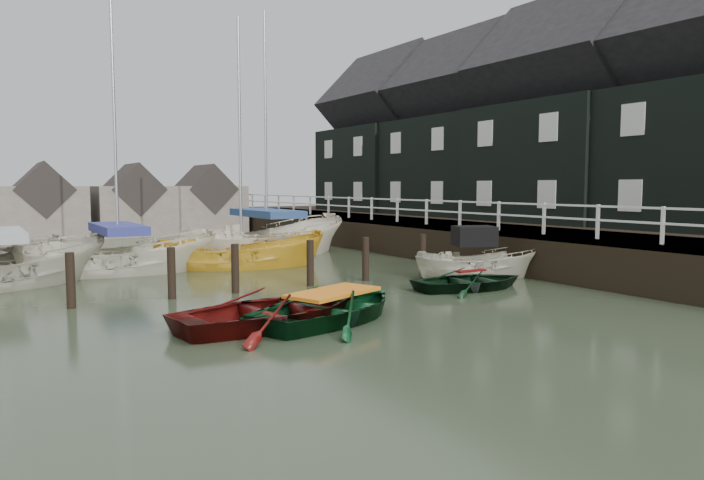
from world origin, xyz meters
TOP-DOWN VIEW (x-y plane):
  - ground at (0.00, 0.00)m, footprint 120.00×120.00m
  - pier at (9.48, 10.00)m, footprint 3.04×32.00m
  - land_strip at (15.00, 10.00)m, footprint 14.00×38.00m
  - quay_houses at (14.99, 8.66)m, footprint 6.52×28.14m
  - mooring_pilings at (-1.11, 3.00)m, footprint 13.72×0.22m
  - far_sheds at (0.83, 26.00)m, footprint 14.00×4.08m
  - rowboat_red at (-2.00, -1.41)m, footprint 4.80×3.68m
  - rowboat_green at (-0.64, -1.63)m, footprint 5.16×4.47m
  - rowboat_dkgreen at (4.99, 0.03)m, footprint 3.87×2.99m
  - motorboat at (6.60, 1.49)m, footprint 4.53×3.13m
  - sailboat_a at (-6.86, 7.68)m, footprint 7.26×4.87m
  - sailboat_b at (-3.21, 8.91)m, footprint 7.06×3.48m
  - sailboat_c at (1.05, 8.27)m, footprint 6.69×4.08m
  - sailboat_d at (3.31, 11.07)m, footprint 8.66×4.70m

SIDE VIEW (x-z plane):
  - ground at x=0.00m, z-range 0.00..0.00m
  - land_strip at x=15.00m, z-range -0.75..0.75m
  - rowboat_red at x=-2.00m, z-range -0.46..0.46m
  - rowboat_green at x=-0.64m, z-range -0.45..0.45m
  - rowboat_dkgreen at x=4.99m, z-range -0.37..0.37m
  - sailboat_c at x=1.05m, z-range -5.19..5.21m
  - sailboat_d at x=3.31m, z-range -5.89..6.00m
  - sailboat_a at x=-6.86m, z-range -5.76..5.88m
  - sailboat_b at x=-3.21m, z-range -5.93..6.05m
  - motorboat at x=6.60m, z-range -1.17..1.36m
  - mooring_pilings at x=-1.11m, z-range -0.40..1.40m
  - pier at x=9.48m, z-range -0.64..2.06m
  - far_sheds at x=0.83m, z-range -0.34..4.06m
  - quay_houses at x=14.99m, z-range 0.68..10.68m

